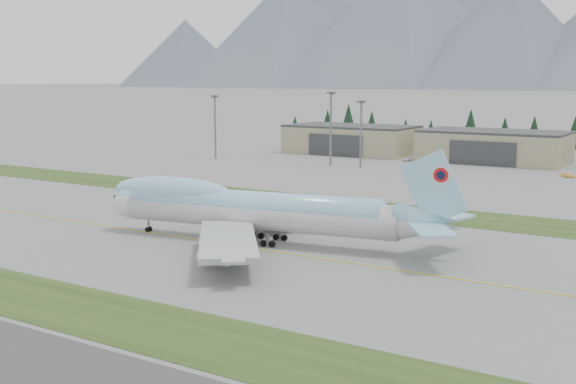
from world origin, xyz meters
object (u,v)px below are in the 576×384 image
Objects in this scene: boeing_747_freighter at (254,209)px; service_vehicle_a at (406,161)px; hangar_left at (351,139)px; hangar_center at (494,146)px; service_vehicle_b at (568,177)px.

boeing_747_freighter reaches higher than service_vehicle_a.
boeing_747_freighter is 17.81× the size of service_vehicle_a.
hangar_center is at bearing 0.00° from hangar_left.
hangar_left is at bearing 180.00° from hangar_center.
hangar_left is (-56.23, 145.69, -0.37)m from boeing_747_freighter.
service_vehicle_b is at bearing -43.30° from hangar_center.
service_vehicle_a is (-25.78, -15.06, -5.39)m from hangar_center.
hangar_left is 89.99m from service_vehicle_b.
boeing_747_freighter is at bearing -89.52° from hangar_center.
boeing_747_freighter is 120.90m from service_vehicle_b.
hangar_center is at bearing 66.77° from service_vehicle_b.
hangar_left is 11.48× the size of service_vehicle_b.
hangar_left is 1.00× the size of hangar_center.
service_vehicle_b reaches higher than service_vehicle_a.
hangar_left is 55.00m from hangar_center.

